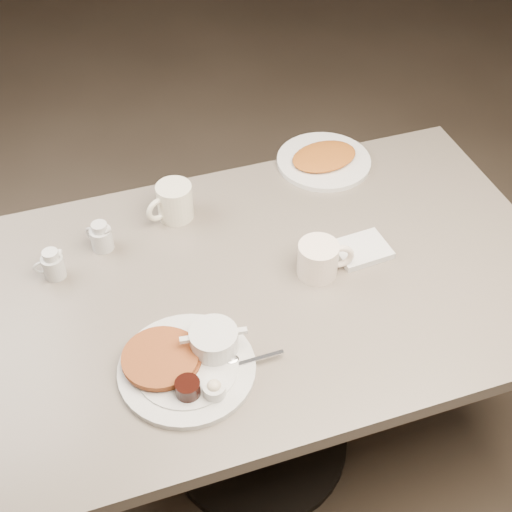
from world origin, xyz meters
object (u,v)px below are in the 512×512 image
object	(u,v)px
creamer_left	(53,265)
main_plate	(189,361)
creamer_right	(101,237)
coffee_mug_near	(320,259)
coffee_mug_far	(174,202)
hash_plate	(324,160)
diner_table	(258,327)

from	to	relation	value
creamer_left	main_plate	bearing A→B (deg)	-57.14
main_plate	creamer_right	world-z (taller)	creamer_right
coffee_mug_near	creamer_left	world-z (taller)	coffee_mug_near
coffee_mug_far	hash_plate	xyz separation A→B (m)	(0.47, 0.09, -0.04)
diner_table	coffee_mug_near	size ratio (longest dim) A/B	10.14
coffee_mug_far	coffee_mug_near	bearing A→B (deg)	-47.96
coffee_mug_far	diner_table	bearing A→B (deg)	-65.89
main_plate	diner_table	bearing A→B (deg)	40.55
coffee_mug_near	creamer_left	size ratio (longest dim) A/B	1.78
diner_table	main_plate	bearing A→B (deg)	-139.45
coffee_mug_near	hash_plate	size ratio (longest dim) A/B	0.46
creamer_right	hash_plate	size ratio (longest dim) A/B	0.25
creamer_right	main_plate	bearing A→B (deg)	-75.39
coffee_mug_far	creamer_left	distance (m)	0.35
coffee_mug_near	coffee_mug_far	bearing A→B (deg)	132.04
diner_table	coffee_mug_near	bearing A→B (deg)	-5.95
diner_table	coffee_mug_far	world-z (taller)	coffee_mug_far
coffee_mug_near	coffee_mug_far	size ratio (longest dim) A/B	1.02
diner_table	main_plate	xyz separation A→B (m)	(-0.23, -0.19, 0.19)
coffee_mug_far	main_plate	bearing A→B (deg)	-100.41
creamer_right	hash_plate	distance (m)	0.69
creamer_right	coffee_mug_far	bearing A→B (deg)	16.01
creamer_left	hash_plate	bearing A→B (deg)	14.70
creamer_left	hash_plate	world-z (taller)	creamer_left
diner_table	hash_plate	xyz separation A→B (m)	(0.33, 0.39, 0.18)
creamer_right	hash_plate	bearing A→B (deg)	12.43
hash_plate	coffee_mug_near	bearing A→B (deg)	-114.17
hash_plate	creamer_right	bearing A→B (deg)	-167.57
coffee_mug_far	creamer_left	world-z (taller)	coffee_mug_far
creamer_left	creamer_right	bearing A→B (deg)	25.79
creamer_left	coffee_mug_far	bearing A→B (deg)	19.93
diner_table	hash_plate	world-z (taller)	hash_plate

